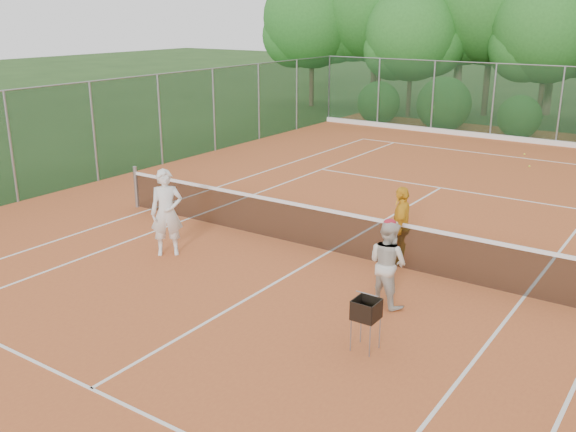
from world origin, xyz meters
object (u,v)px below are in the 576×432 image
at_px(player_white, 167,213).
at_px(player_center_grp, 388,263).
at_px(ball_hopper, 366,310).
at_px(player_yellow, 401,225).

xyz_separation_m(player_white, player_center_grp, (4.93, 0.38, -0.14)).
height_order(player_white, ball_hopper, player_white).
bearing_deg(player_white, player_yellow, -14.74).
height_order(player_white, player_yellow, player_white).
distance_m(player_center_grp, player_yellow, 2.05).
xyz_separation_m(player_center_grp, player_yellow, (-0.65, 1.94, 0.03)).
relative_size(player_white, player_center_grp, 1.17).
relative_size(player_center_grp, player_yellow, 0.97).
xyz_separation_m(player_white, ball_hopper, (5.38, -1.27, -0.27)).
height_order(player_center_grp, player_yellow, player_yellow).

